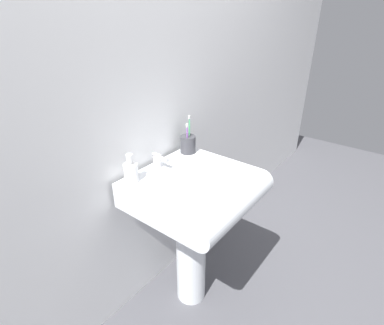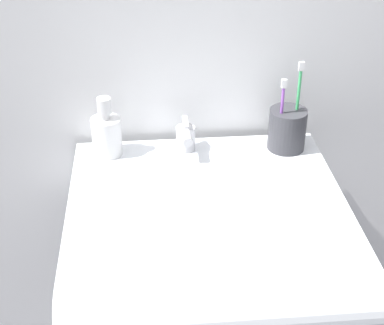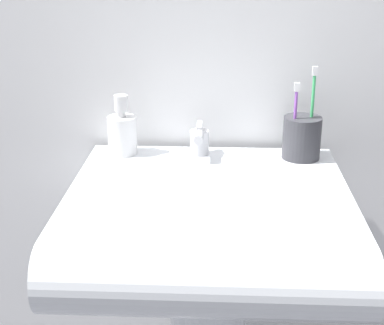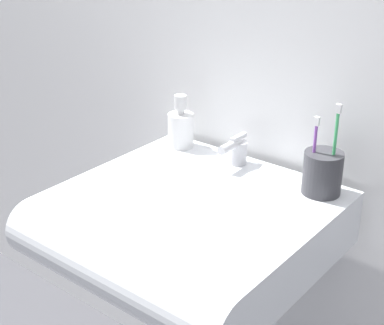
# 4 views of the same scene
# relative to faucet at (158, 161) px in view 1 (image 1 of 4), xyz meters

# --- Properties ---
(ground_plane) EXTENTS (6.00, 6.00, 0.00)m
(ground_plane) POSITION_rel_faucet_xyz_m (0.03, -0.19, -0.88)
(ground_plane) COLOR #4C4C51
(ground_plane) RESTS_ON ground
(wall_back) EXTENTS (5.00, 0.05, 2.40)m
(wall_back) POSITION_rel_faucet_xyz_m (0.03, 0.10, 0.32)
(wall_back) COLOR white
(wall_back) RESTS_ON ground
(sink_pedestal) EXTENTS (0.17, 0.17, 0.71)m
(sink_pedestal) POSITION_rel_faucet_xyz_m (0.03, -0.19, -0.52)
(sink_pedestal) COLOR white
(sink_pedestal) RESTS_ON ground
(sink_basin) EXTENTS (0.58, 0.57, 0.13)m
(sink_basin) POSITION_rel_faucet_xyz_m (0.03, -0.24, -0.10)
(sink_basin) COLOR white
(sink_basin) RESTS_ON sink_pedestal
(faucet) EXTENTS (0.05, 0.10, 0.08)m
(faucet) POSITION_rel_faucet_xyz_m (0.00, 0.00, 0.00)
(faucet) COLOR silver
(faucet) RESTS_ON sink_basin
(toothbrush_cup) EXTENTS (0.09, 0.09, 0.21)m
(toothbrush_cup) POSITION_rel_faucet_xyz_m (0.24, -0.01, 0.01)
(toothbrush_cup) COLOR #38383D
(toothbrush_cup) RESTS_ON sink_basin
(soap_bottle) EXTENTS (0.07, 0.07, 0.14)m
(soap_bottle) POSITION_rel_faucet_xyz_m (-0.18, 0.00, 0.02)
(soap_bottle) COLOR white
(soap_bottle) RESTS_ON sink_basin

